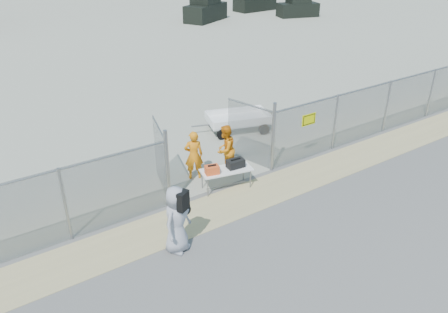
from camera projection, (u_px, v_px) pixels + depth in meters
ground at (261, 215)px, 12.90m from camera, size 160.00×160.00×0.00m
tarmac_inside at (4, 15)px, 43.94m from camera, size 160.00×80.00×0.01m
dirt_strip at (242, 200)px, 13.63m from camera, size 44.00×1.60×0.01m
chain_link_fence at (224, 156)px, 13.87m from camera, size 40.00×0.20×2.20m
folding_table at (226, 179)px, 14.11m from camera, size 1.76×1.01×0.70m
orange_bag at (212, 170)px, 13.64m from camera, size 0.49×0.39×0.27m
black_duffel at (236, 163)px, 14.01m from camera, size 0.59×0.37×0.27m
security_worker_left at (194, 155)px, 14.47m from camera, size 0.74×0.63×1.72m
security_worker_right at (225, 150)px, 14.83m from camera, size 1.05×0.96×1.74m
visitor at (177, 219)px, 11.10m from camera, size 1.10×0.98×1.89m
utility_trailer at (238, 121)px, 18.27m from camera, size 3.65×2.60×0.80m
parked_vehicle_near at (206, 10)px, 40.56m from camera, size 5.03×3.95×2.08m
parked_vehicle_mid at (255, 1)px, 46.02m from camera, size 4.56×2.31×2.01m
parked_vehicle_far at (298, 7)px, 42.73m from camera, size 4.24×2.79×1.76m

